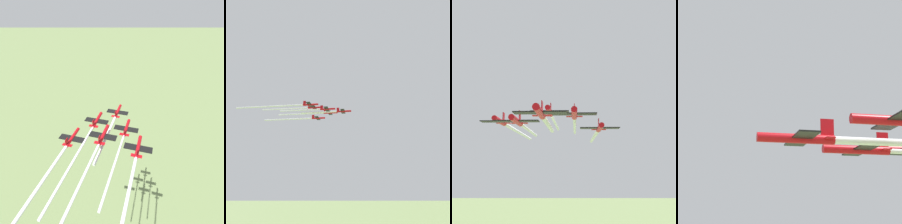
{
  "view_description": "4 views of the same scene",
  "coord_description": "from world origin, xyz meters",
  "views": [
    {
      "loc": [
        34.84,
        10.69,
        162.5
      ],
      "look_at": [
        -28.43,
        44.08,
        113.75
      ],
      "focal_mm": 28.0,
      "sensor_mm": 36.0,
      "label": 1
    },
    {
      "loc": [
        69.47,
        172.26,
        58.69
      ],
      "look_at": [
        -25.56,
        41.63,
        114.45
      ],
      "focal_mm": 35.0,
      "sensor_mm": 36.0,
      "label": 2
    },
    {
      "loc": [
        -75.48,
        82.64,
        103.71
      ],
      "look_at": [
        -30.46,
        43.17,
        113.98
      ],
      "focal_mm": 50.0,
      "sensor_mm": 36.0,
      "label": 3
    },
    {
      "loc": [
        -77.68,
        12.75,
        101.51
      ],
      "look_at": [
        -26.56,
        48.48,
        118.31
      ],
      "focal_mm": 70.0,
      "sensor_mm": 36.0,
      "label": 4
    }
  ],
  "objects": [
    {
      "name": "jet_0",
      "position": [
        -27.06,
        46.53,
        114.03
      ],
      "size": [
        9.79,
        9.71,
        3.78
      ],
      "rotation": [
        0.0,
        0.0,
        0.81
      ],
      "color": "#B20C14"
    },
    {
      "name": "jet_1",
      "position": [
        -23.36,
        33.75,
        115.61
      ],
      "size": [
        9.79,
        9.71,
        3.78
      ],
      "rotation": [
        0.0,
        0.0,
        0.81
      ],
      "color": "#B20C14"
    },
    {
      "name": "jet_2",
      "position": [
        -14.1,
        43.56,
        113.99
      ],
      "size": [
        9.79,
        9.71,
        3.78
      ],
      "rotation": [
        0.0,
        0.0,
        0.81
      ],
      "color": "#B20C14"
    },
    {
      "name": "jet_3",
      "position": [
        -19.65,
        20.98,
        113.63
      ],
      "size": [
        9.79,
        9.71,
        3.78
      ],
      "rotation": [
        0.0,
        0.0,
        0.81
      ],
      "color": "#B20C14"
    },
    {
      "name": "jet_4",
      "position": [
        -10.39,
        30.79,
        118.19
      ],
      "size": [
        9.79,
        9.71,
        3.78
      ],
      "rotation": [
        0.0,
        0.0,
        0.81
      ],
      "color": "#B20C14"
    },
    {
      "name": "jet_5",
      "position": [
        -1.14,
        40.59,
        115.57
      ],
      "size": [
        9.79,
        9.71,
        3.78
      ],
      "rotation": [
        0.0,
        0.0,
        0.81
      ],
      "color": "#B20C14"
    },
    {
      "name": "smoke_trail_0",
      "position": [
        -12.94,
        33.19,
        113.97
      ],
      "size": [
        21.5,
        20.4,
        1.12
      ],
      "rotation": [
        0.0,
        0.0,
        0.81
      ],
      "color": "white"
    },
    {
      "name": "smoke_trail_1",
      "position": [
        -5.75,
        17.12,
        115.55
      ],
      "size": [
        28.3,
        26.8,
        0.88
      ],
      "rotation": [
        0.0,
        0.0,
        0.81
      ],
      "color": "white"
    },
    {
      "name": "smoke_trail_2",
      "position": [
        1.08,
        29.23,
        113.93
      ],
      "size": [
        23.4,
        22.17,
        0.83
      ],
      "rotation": [
        0.0,
        0.0,
        0.81
      ],
      "color": "white"
    },
    {
      "name": "smoke_trail_3",
      "position": [
        -0.63,
        3.01,
        113.58
      ],
      "size": [
        31.31,
        29.66,
        1.12
      ],
      "rotation": [
        0.0,
        0.0,
        0.81
      ],
      "color": "white"
    },
    {
      "name": "smoke_trail_4",
      "position": [
        7.16,
        14.2,
        118.13
      ],
      "size": [
        28.19,
        26.69,
        0.86
      ],
      "rotation": [
        0.0,
        0.0,
        0.81
      ],
      "color": "white"
    },
    {
      "name": "smoke_trail_5",
      "position": [
        21.53,
        19.18,
        115.51
      ],
      "size": [
        38.54,
        36.48,
        1.06
      ],
      "rotation": [
        0.0,
        0.0,
        0.81
      ],
      "color": "white"
    }
  ]
}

